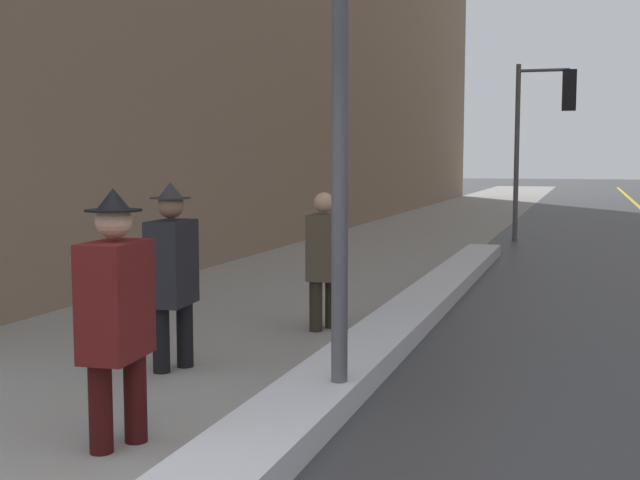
% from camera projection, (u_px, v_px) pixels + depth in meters
% --- Properties ---
extents(sidewalk_slab, '(4.00, 80.00, 0.01)m').
position_uv_depth(sidewalk_slab, '(404.00, 238.00, 18.66)').
color(sidewalk_slab, gray).
rests_on(sidewalk_slab, ground).
extents(snow_bank_curb, '(0.59, 13.40, 0.20)m').
position_uv_depth(snow_bank_curb, '(414.00, 310.00, 9.17)').
color(snow_bank_curb, silver).
rests_on(snow_bank_curb, ground).
extents(traffic_light_near, '(1.31, 0.34, 3.96)m').
position_uv_depth(traffic_light_near, '(548.00, 113.00, 17.92)').
color(traffic_light_near, '#515156').
rests_on(traffic_light_near, ground).
extents(pedestrian_trailing, '(0.35, 0.53, 1.64)m').
position_uv_depth(pedestrian_trailing, '(116.00, 308.00, 4.95)').
color(pedestrian_trailing, '#340C0C').
rests_on(pedestrian_trailing, ground).
extents(pedestrian_in_fedora, '(0.35, 0.52, 1.63)m').
position_uv_depth(pedestrian_in_fedora, '(172.00, 269.00, 6.82)').
color(pedestrian_in_fedora, black).
rests_on(pedestrian_in_fedora, ground).
extents(pedestrian_with_shoulder_bag, '(0.32, 0.70, 1.48)m').
position_uv_depth(pedestrian_with_shoulder_bag, '(324.00, 254.00, 8.49)').
color(pedestrian_with_shoulder_bag, '#2A241B').
rests_on(pedestrian_with_shoulder_bag, ground).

